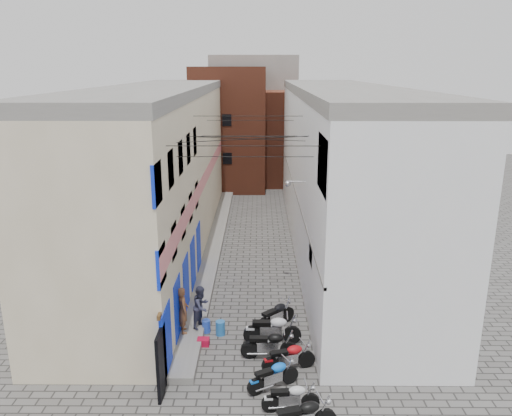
{
  "coord_description": "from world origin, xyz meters",
  "views": [
    {
      "loc": [
        0.51,
        -13.99,
        9.94
      ],
      "look_at": [
        0.35,
        10.57,
        3.0
      ],
      "focal_mm": 35.0,
      "sensor_mm": 36.0,
      "label": 1
    }
  ],
  "objects_px": {
    "person_a": "(183,310)",
    "water_jug_near": "(220,328)",
    "motorcycle_b": "(291,396)",
    "motorcycle_g": "(276,314)",
    "motorcycle_e": "(269,343)",
    "motorcycle_d": "(289,356)",
    "motorcycle_c": "(273,374)",
    "person_b": "(201,307)",
    "motorcycle_f": "(272,328)",
    "motorcycle_a": "(302,415)",
    "water_jug_far": "(206,326)",
    "red_crate": "(203,342)"
  },
  "relations": [
    {
      "from": "motorcycle_d",
      "to": "motorcycle_g",
      "type": "relative_size",
      "value": 0.97
    },
    {
      "from": "motorcycle_a",
      "to": "person_a",
      "type": "bearing_deg",
      "value": -156.06
    },
    {
      "from": "motorcycle_a",
      "to": "motorcycle_d",
      "type": "distance_m",
      "value": 3.04
    },
    {
      "from": "motorcycle_f",
      "to": "red_crate",
      "type": "height_order",
      "value": "motorcycle_f"
    },
    {
      "from": "motorcycle_f",
      "to": "motorcycle_g",
      "type": "relative_size",
      "value": 1.11
    },
    {
      "from": "motorcycle_g",
      "to": "water_jug_far",
      "type": "relative_size",
      "value": 3.86
    },
    {
      "from": "motorcycle_d",
      "to": "person_b",
      "type": "bearing_deg",
      "value": -144.69
    },
    {
      "from": "motorcycle_e",
      "to": "person_a",
      "type": "distance_m",
      "value": 3.56
    },
    {
      "from": "person_a",
      "to": "person_b",
      "type": "bearing_deg",
      "value": -74.88
    },
    {
      "from": "motorcycle_b",
      "to": "water_jug_near",
      "type": "distance_m",
      "value": 5.05
    },
    {
      "from": "motorcycle_e",
      "to": "motorcycle_g",
      "type": "xyz_separation_m",
      "value": [
        0.3,
        2.22,
        -0.02
      ]
    },
    {
      "from": "motorcycle_g",
      "to": "water_jug_near",
      "type": "relative_size",
      "value": 3.48
    },
    {
      "from": "motorcycle_d",
      "to": "water_jug_far",
      "type": "height_order",
      "value": "motorcycle_d"
    },
    {
      "from": "motorcycle_c",
      "to": "motorcycle_b",
      "type": "bearing_deg",
      "value": -3.61
    },
    {
      "from": "person_b",
      "to": "red_crate",
      "type": "height_order",
      "value": "person_b"
    },
    {
      "from": "motorcycle_d",
      "to": "red_crate",
      "type": "relative_size",
      "value": 4.33
    },
    {
      "from": "motorcycle_c",
      "to": "motorcycle_g",
      "type": "distance_m",
      "value": 3.98
    },
    {
      "from": "person_a",
      "to": "water_jug_near",
      "type": "distance_m",
      "value": 1.65
    },
    {
      "from": "motorcycle_c",
      "to": "water_jug_far",
      "type": "distance_m",
      "value": 4.36
    },
    {
      "from": "water_jug_far",
      "to": "red_crate",
      "type": "distance_m",
      "value": 0.97
    },
    {
      "from": "motorcycle_f",
      "to": "water_jug_far",
      "type": "xyz_separation_m",
      "value": [
        -2.55,
        0.77,
        -0.37
      ]
    },
    {
      "from": "motorcycle_e",
      "to": "water_jug_far",
      "type": "relative_size",
      "value": 4.01
    },
    {
      "from": "person_a",
      "to": "water_jug_near",
      "type": "height_order",
      "value": "person_a"
    },
    {
      "from": "motorcycle_a",
      "to": "water_jug_far",
      "type": "xyz_separation_m",
      "value": [
        -3.25,
        5.56,
        -0.34
      ]
    },
    {
      "from": "motorcycle_a",
      "to": "motorcycle_e",
      "type": "bearing_deg",
      "value": 178.19
    },
    {
      "from": "person_b",
      "to": "water_jug_near",
      "type": "height_order",
      "value": "person_b"
    },
    {
      "from": "motorcycle_d",
      "to": "red_crate",
      "type": "height_order",
      "value": "motorcycle_d"
    },
    {
      "from": "motorcycle_d",
      "to": "person_a",
      "type": "bearing_deg",
      "value": -135.3
    },
    {
      "from": "motorcycle_b",
      "to": "motorcycle_g",
      "type": "xyz_separation_m",
      "value": [
        -0.28,
        5.03,
        0.06
      ]
    },
    {
      "from": "person_b",
      "to": "motorcycle_d",
      "type": "bearing_deg",
      "value": -100.69
    },
    {
      "from": "motorcycle_a",
      "to": "red_crate",
      "type": "xyz_separation_m",
      "value": [
        -3.27,
        4.59,
        -0.46
      ]
    },
    {
      "from": "motorcycle_e",
      "to": "red_crate",
      "type": "relative_size",
      "value": 4.62
    },
    {
      "from": "motorcycle_b",
      "to": "person_a",
      "type": "distance_m",
      "value": 5.72
    },
    {
      "from": "motorcycle_g",
      "to": "person_a",
      "type": "relative_size",
      "value": 1.08
    },
    {
      "from": "motorcycle_d",
      "to": "motorcycle_c",
      "type": "bearing_deg",
      "value": -44.82
    },
    {
      "from": "motorcycle_c",
      "to": "red_crate",
      "type": "height_order",
      "value": "motorcycle_c"
    },
    {
      "from": "motorcycle_f",
      "to": "person_a",
      "type": "distance_m",
      "value": 3.42
    },
    {
      "from": "motorcycle_d",
      "to": "red_crate",
      "type": "distance_m",
      "value": 3.47
    },
    {
      "from": "motorcycle_g",
      "to": "person_a",
      "type": "bearing_deg",
      "value": -119.4
    },
    {
      "from": "motorcycle_a",
      "to": "motorcycle_f",
      "type": "distance_m",
      "value": 4.84
    },
    {
      "from": "motorcycle_d",
      "to": "person_a",
      "type": "height_order",
      "value": "person_a"
    },
    {
      "from": "motorcycle_b",
      "to": "motorcycle_d",
      "type": "xyz_separation_m",
      "value": [
        0.06,
        2.09,
        0.04
      ]
    },
    {
      "from": "motorcycle_b",
      "to": "red_crate",
      "type": "xyz_separation_m",
      "value": [
        -3.02,
        3.65,
        -0.37
      ]
    },
    {
      "from": "motorcycle_b",
      "to": "red_crate",
      "type": "relative_size",
      "value": 4.0
    },
    {
      "from": "person_b",
      "to": "red_crate",
      "type": "distance_m",
      "value": 1.36
    },
    {
      "from": "motorcycle_a",
      "to": "water_jug_far",
      "type": "relative_size",
      "value": 4.05
    },
    {
      "from": "person_a",
      "to": "person_b",
      "type": "xyz_separation_m",
      "value": [
        0.65,
        0.41,
        -0.07
      ]
    },
    {
      "from": "motorcycle_b",
      "to": "motorcycle_f",
      "type": "height_order",
      "value": "motorcycle_f"
    },
    {
      "from": "motorcycle_c",
      "to": "person_b",
      "type": "bearing_deg",
      "value": -171.56
    },
    {
      "from": "motorcycle_c",
      "to": "person_a",
      "type": "height_order",
      "value": "person_a"
    }
  ]
}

